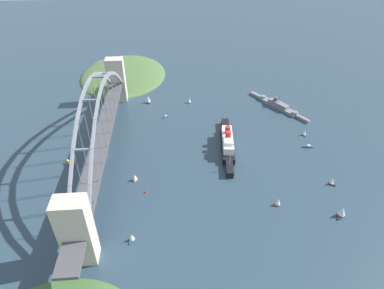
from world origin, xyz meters
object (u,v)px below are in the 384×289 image
object	(u,v)px
small_boat_7	(308,146)
harbor_arch_bridge	(103,131)
small_boat_1	(278,202)
small_boat_4	(132,238)
small_boat_8	(189,101)
naval_cruiser	(278,105)
small_boat_0	(135,177)
small_boat_6	(332,181)
small_boat_3	(342,212)
channel_marker_buoy	(146,192)
seaplane_taxiing_near_bridge	(71,163)
ocean_liner	(227,142)
small_boat_2	(148,99)
small_boat_9	(166,117)
small_boat_5	(304,133)

from	to	relation	value
small_boat_7	harbor_arch_bridge	bearing A→B (deg)	-90.64
small_boat_1	small_boat_7	distance (m)	89.82
small_boat_4	small_boat_8	size ratio (longest dim) A/B	0.99
naval_cruiser	small_boat_0	distance (m)	196.71
small_boat_4	small_boat_6	distance (m)	168.96
small_boat_3	small_boat_6	distance (m)	35.56
small_boat_0	channel_marker_buoy	size ratio (longest dim) A/B	2.83
seaplane_taxiing_near_bridge	channel_marker_buoy	size ratio (longest dim) A/B	3.09
ocean_liner	harbor_arch_bridge	bearing A→B (deg)	-88.09
naval_cruiser	channel_marker_buoy	xyz separation A→B (m)	(132.16, -148.80, -1.73)
small_boat_1	small_boat_2	size ratio (longest dim) A/B	0.70
small_boat_9	channel_marker_buoy	distance (m)	120.54
naval_cruiser	small_boat_7	distance (m)	81.16
small_boat_1	small_boat_9	bearing A→B (deg)	-148.81
harbor_arch_bridge	small_boat_0	xyz separation A→B (m)	(37.64, 28.46, -24.47)
small_boat_0	small_boat_7	bearing A→B (deg)	102.15
harbor_arch_bridge	naval_cruiser	distance (m)	204.47
ocean_liner	small_boat_7	size ratio (longest dim) A/B	9.04
harbor_arch_bridge	small_boat_6	distance (m)	202.63
small_boat_2	channel_marker_buoy	bearing A→B (deg)	0.98
small_boat_8	small_boat_9	size ratio (longest dim) A/B	0.89
small_boat_5	seaplane_taxiing_near_bridge	bearing A→B (deg)	-82.35
small_boat_3	small_boat_9	distance (m)	202.86
small_boat_5	small_boat_6	size ratio (longest dim) A/B	0.95
small_boat_8	small_boat_9	bearing A→B (deg)	-42.21
small_boat_2	small_boat_4	xyz separation A→B (m)	(202.55, -5.07, -1.84)
ocean_liner	channel_marker_buoy	world-z (taller)	ocean_liner
small_boat_3	small_boat_4	size ratio (longest dim) A/B	1.52
harbor_arch_bridge	ocean_liner	world-z (taller)	harbor_arch_bridge
small_boat_1	small_boat_2	distance (m)	206.30
naval_cruiser	seaplane_taxiing_near_bridge	size ratio (longest dim) A/B	9.04
harbor_arch_bridge	small_boat_5	size ratio (longest dim) A/B	43.85
naval_cruiser	small_boat_2	distance (m)	153.26
small_boat_7	small_boat_5	bearing A→B (deg)	170.10
ocean_liner	small_boat_0	xyz separation A→B (m)	(41.46, -86.19, -2.61)
small_boat_1	small_boat_3	world-z (taller)	small_boat_3
small_boat_2	naval_cruiser	bearing A→B (deg)	81.27
small_boat_3	small_boat_8	size ratio (longest dim) A/B	1.50
harbor_arch_bridge	small_boat_4	size ratio (longest dim) A/B	44.03
ocean_liner	small_boat_8	world-z (taller)	ocean_liner
small_boat_9	small_boat_4	bearing A→B (deg)	-8.59
harbor_arch_bridge	small_boat_2	world-z (taller)	harbor_arch_bridge
seaplane_taxiing_near_bridge	small_boat_7	xyz separation A→B (m)	(-9.53, 223.81, -1.36)
ocean_liner	seaplane_taxiing_near_bridge	world-z (taller)	ocean_liner
seaplane_taxiing_near_bridge	small_boat_7	bearing A→B (deg)	92.44
small_boat_0	small_boat_7	size ratio (longest dim) A/B	0.77
small_boat_9	seaplane_taxiing_near_bridge	bearing A→B (deg)	-48.04
naval_cruiser	small_boat_9	xyz separation A→B (m)	(12.88, -131.39, -1.95)
small_boat_7	small_boat_2	bearing A→B (deg)	-123.45
small_boat_1	seaplane_taxiing_near_bridge	bearing A→B (deg)	-110.32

